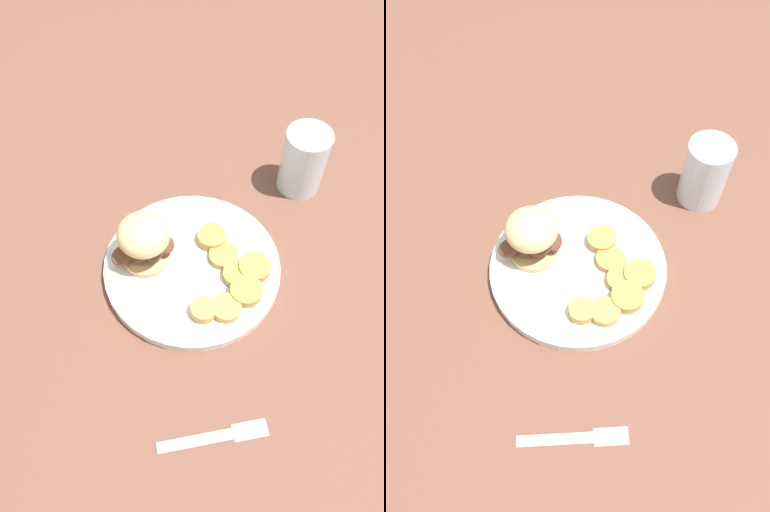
% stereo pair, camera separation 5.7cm
% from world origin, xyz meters
% --- Properties ---
extents(ground_plane, '(4.00, 4.00, 0.00)m').
position_xyz_m(ground_plane, '(0.00, 0.00, 0.00)').
color(ground_plane, brown).
extents(dinner_plate, '(0.29, 0.29, 0.02)m').
position_xyz_m(dinner_plate, '(0.00, 0.00, 0.01)').
color(dinner_plate, white).
rests_on(dinner_plate, ground_plane).
extents(sandwich, '(0.08, 0.11, 0.09)m').
position_xyz_m(sandwich, '(-0.06, -0.05, 0.07)').
color(sandwich, tan).
rests_on(sandwich, dinner_plate).
extents(potato_round_0, '(0.05, 0.05, 0.01)m').
position_xyz_m(potato_round_0, '(0.06, 0.04, 0.03)').
color(potato_round_0, '#BC8942').
rests_on(potato_round_0, dinner_plate).
extents(potato_round_1, '(0.05, 0.05, 0.01)m').
position_xyz_m(potato_round_1, '(0.10, -0.01, 0.03)').
color(potato_round_1, tan).
rests_on(potato_round_1, dinner_plate).
extents(potato_round_2, '(0.04, 0.04, 0.02)m').
position_xyz_m(potato_round_2, '(0.08, -0.04, 0.03)').
color(potato_round_2, tan).
rests_on(potato_round_2, dinner_plate).
extents(potato_round_3, '(0.05, 0.05, 0.01)m').
position_xyz_m(potato_round_3, '(0.02, 0.05, 0.03)').
color(potato_round_3, '#BC8942').
rests_on(potato_round_3, dinner_plate).
extents(potato_round_4, '(0.05, 0.05, 0.02)m').
position_xyz_m(potato_round_4, '(0.10, 0.03, 0.03)').
color(potato_round_4, '#BC8942').
rests_on(potato_round_4, dinner_plate).
extents(potato_round_5, '(0.05, 0.05, 0.02)m').
position_xyz_m(potato_round_5, '(0.07, 0.07, 0.03)').
color(potato_round_5, '#BC8942').
rests_on(potato_round_5, dinner_plate).
extents(potato_round_6, '(0.05, 0.05, 0.02)m').
position_xyz_m(potato_round_6, '(-0.01, 0.06, 0.03)').
color(potato_round_6, '#BC8942').
rests_on(potato_round_6, dinner_plate).
extents(fork, '(0.09, 0.14, 0.00)m').
position_xyz_m(fork, '(0.22, -0.15, 0.00)').
color(fork, silver).
rests_on(fork, ground_plane).
extents(drinking_glass, '(0.08, 0.08, 0.12)m').
position_xyz_m(drinking_glass, '(-0.01, 0.27, 0.06)').
color(drinking_glass, silver).
rests_on(drinking_glass, ground_plane).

